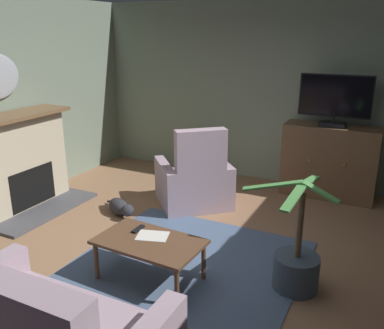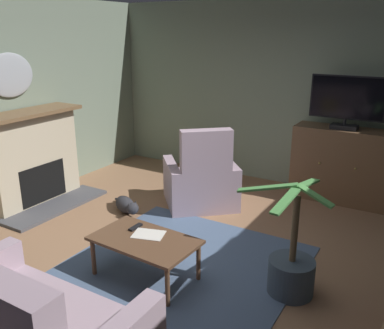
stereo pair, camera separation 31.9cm
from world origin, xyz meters
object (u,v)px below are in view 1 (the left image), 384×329
(armchair_near_window, at_px, (195,182))
(fireplace, at_px, (21,164))
(tv_cabinet, at_px, (329,163))
(television, at_px, (335,99))
(folded_newspaper, at_px, (152,236))
(coffee_table, at_px, (149,245))
(potted_plant_small_fern_corner, at_px, (296,267))
(cat, at_px, (120,207))
(tv_remote, at_px, (138,229))

(armchair_near_window, bearing_deg, fireplace, -151.78)
(tv_cabinet, bearing_deg, television, -90.00)
(folded_newspaper, bearing_deg, tv_cabinet, 50.75)
(fireplace, xyz_separation_m, tv_cabinet, (3.62, 2.26, -0.12))
(coffee_table, bearing_deg, potted_plant_small_fern_corner, 20.66)
(coffee_table, distance_m, armchair_near_window, 1.88)
(potted_plant_small_fern_corner, relative_size, cat, 1.65)
(tv_cabinet, distance_m, folded_newspaper, 3.14)
(coffee_table, bearing_deg, cat, 136.30)
(tv_cabinet, height_order, cat, tv_cabinet)
(tv_remote, height_order, folded_newspaper, tv_remote)
(tv_remote, relative_size, cat, 0.26)
(television, xyz_separation_m, coffee_table, (-1.16, -2.94, -1.05))
(fireplace, bearing_deg, television, 31.36)
(cat, bearing_deg, potted_plant_small_fern_corner, -13.93)
(tv_cabinet, xyz_separation_m, armchair_near_window, (-1.58, -1.16, -0.16))
(tv_cabinet, height_order, armchair_near_window, armchair_near_window)
(armchair_near_window, relative_size, cat, 1.97)
(fireplace, distance_m, tv_remote, 2.34)
(television, bearing_deg, cat, -141.19)
(tv_remote, relative_size, armchair_near_window, 0.13)
(tv_cabinet, bearing_deg, cat, -140.39)
(coffee_table, xyz_separation_m, folded_newspaper, (-0.02, 0.09, 0.05))
(tv_cabinet, relative_size, coffee_table, 1.26)
(tv_remote, bearing_deg, potted_plant_small_fern_corner, 104.10)
(fireplace, bearing_deg, armchair_near_window, 28.22)
(fireplace, height_order, coffee_table, fireplace)
(fireplace, relative_size, potted_plant_small_fern_corner, 1.41)
(potted_plant_small_fern_corner, bearing_deg, tv_remote, -166.79)
(folded_newspaper, bearing_deg, television, 50.38)
(television, bearing_deg, tv_remote, -116.06)
(tv_cabinet, xyz_separation_m, cat, (-2.30, -1.90, -0.39))
(coffee_table, bearing_deg, television, 68.49)
(fireplace, distance_m, armchair_near_window, 2.34)
(cat, bearing_deg, armchair_near_window, 45.69)
(folded_newspaper, bearing_deg, coffee_table, -96.32)
(tv_cabinet, xyz_separation_m, coffee_table, (-1.16, -2.99, -0.13))
(armchair_near_window, bearing_deg, folded_newspaper, -76.99)
(fireplace, xyz_separation_m, potted_plant_small_fern_corner, (3.76, -0.25, -0.40))
(tv_remote, bearing_deg, folded_newspaper, 77.44)
(coffee_table, xyz_separation_m, tv_remote, (-0.21, 0.13, 0.06))
(coffee_table, height_order, tv_remote, tv_remote)
(tv_cabinet, distance_m, cat, 3.01)
(television, relative_size, tv_remote, 5.66)
(folded_newspaper, height_order, cat, folded_newspaper)
(fireplace, height_order, television, television)
(television, relative_size, folded_newspaper, 3.21)
(armchair_near_window, bearing_deg, tv_cabinet, 36.41)
(television, bearing_deg, armchair_near_window, -144.86)
(fireplace, height_order, folded_newspaper, fireplace)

